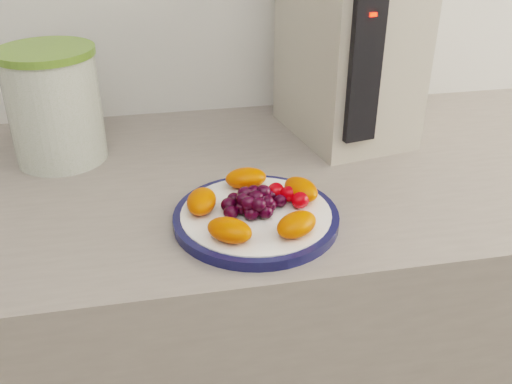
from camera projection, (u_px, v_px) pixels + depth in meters
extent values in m
cube|color=gray|center=(259.00, 365.00, 1.18)|extent=(3.50, 0.60, 0.90)
cube|color=#9B7A52|center=(259.00, 375.00, 1.19)|extent=(3.48, 0.58, 0.84)
cylinder|color=#11153E|center=(256.00, 218.00, 0.81)|extent=(0.24, 0.24, 0.01)
cylinder|color=white|center=(256.00, 217.00, 0.81)|extent=(0.21, 0.21, 0.02)
cylinder|color=#43581E|center=(55.00, 109.00, 0.96)|extent=(0.20, 0.20, 0.18)
cylinder|color=olive|center=(45.00, 52.00, 0.91)|extent=(0.21, 0.21, 0.01)
cube|color=#B0A796|center=(348.00, 51.00, 1.03)|extent=(0.22, 0.28, 0.32)
cube|color=black|center=(364.00, 71.00, 0.90)|extent=(0.06, 0.03, 0.23)
cube|color=#FF0C05|center=(373.00, 14.00, 0.85)|extent=(0.01, 0.01, 0.01)
ellipsoid|color=#D63A00|center=(301.00, 189.00, 0.84)|extent=(0.06, 0.07, 0.03)
ellipsoid|color=#D63A00|center=(246.00, 178.00, 0.87)|extent=(0.06, 0.04, 0.03)
ellipsoid|color=#D63A00|center=(202.00, 201.00, 0.81)|extent=(0.06, 0.07, 0.03)
ellipsoid|color=#D63A00|center=(230.00, 230.00, 0.74)|extent=(0.07, 0.07, 0.03)
ellipsoid|color=#D63A00|center=(297.00, 224.00, 0.75)|extent=(0.07, 0.07, 0.03)
ellipsoid|color=black|center=(256.00, 207.00, 0.80)|extent=(0.02, 0.02, 0.02)
ellipsoid|color=black|center=(270.00, 205.00, 0.81)|extent=(0.02, 0.02, 0.02)
ellipsoid|color=black|center=(260.00, 200.00, 0.82)|extent=(0.02, 0.02, 0.02)
ellipsoid|color=black|center=(247.00, 201.00, 0.82)|extent=(0.02, 0.02, 0.02)
ellipsoid|color=black|center=(242.00, 208.00, 0.80)|extent=(0.02, 0.02, 0.02)
ellipsoid|color=black|center=(251.00, 213.00, 0.79)|extent=(0.02, 0.02, 0.02)
ellipsoid|color=black|center=(265.00, 211.00, 0.79)|extent=(0.02, 0.02, 0.02)
ellipsoid|color=black|center=(280.00, 201.00, 0.82)|extent=(0.02, 0.02, 0.02)
ellipsoid|color=black|center=(271.00, 196.00, 0.83)|extent=(0.02, 0.02, 0.02)
ellipsoid|color=black|center=(258.00, 193.00, 0.84)|extent=(0.02, 0.02, 0.02)
ellipsoid|color=black|center=(244.00, 194.00, 0.83)|extent=(0.02, 0.02, 0.02)
ellipsoid|color=black|center=(234.00, 199.00, 0.82)|extent=(0.02, 0.02, 0.02)
ellipsoid|color=black|center=(229.00, 205.00, 0.81)|extent=(0.02, 0.02, 0.02)
ellipsoid|color=black|center=(231.00, 213.00, 0.79)|extent=(0.02, 0.02, 0.02)
ellipsoid|color=black|center=(256.00, 197.00, 0.80)|extent=(0.02, 0.02, 0.02)
ellipsoid|color=black|center=(263.00, 192.00, 0.81)|extent=(0.02, 0.02, 0.02)
ellipsoid|color=black|center=(253.00, 191.00, 0.81)|extent=(0.02, 0.02, 0.02)
ellipsoid|color=black|center=(245.00, 194.00, 0.81)|extent=(0.02, 0.02, 0.02)
ellipsoid|color=black|center=(243.00, 199.00, 0.79)|extent=(0.02, 0.02, 0.02)
ellipsoid|color=black|center=(248.00, 203.00, 0.78)|extent=(0.02, 0.02, 0.02)
ellipsoid|color=black|center=(259.00, 204.00, 0.78)|extent=(0.02, 0.02, 0.02)
ellipsoid|color=black|center=(267.00, 202.00, 0.79)|extent=(0.02, 0.02, 0.02)
ellipsoid|color=#DC0107|center=(290.00, 194.00, 0.83)|extent=(0.03, 0.03, 0.02)
ellipsoid|color=#DC0107|center=(304.00, 191.00, 0.84)|extent=(0.04, 0.04, 0.02)
ellipsoid|color=#DC0107|center=(301.00, 200.00, 0.82)|extent=(0.04, 0.04, 0.02)
ellipsoid|color=#DC0107|center=(276.00, 191.00, 0.84)|extent=(0.04, 0.04, 0.02)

